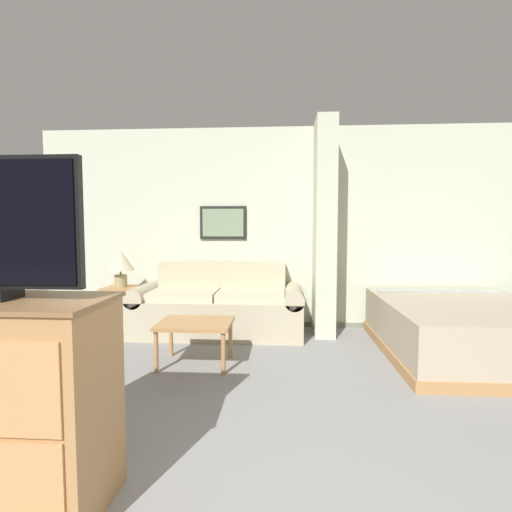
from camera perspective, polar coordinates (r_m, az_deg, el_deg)
The scene contains 7 objects.
wall_back at distance 5.29m, azimuth 5.69°, elevation 3.95°, with size 6.78×0.16×2.60m.
wall_partition_pillar at distance 4.94m, azimuth 9.71°, elevation 3.96°, with size 0.24×0.62×2.60m.
couch at distance 4.97m, azimuth -5.36°, elevation -7.37°, with size 2.07×0.84×0.85m.
coffee_table at distance 3.89m, azimuth -8.68°, elevation -9.95°, with size 0.69×0.56×0.42m.
side_table at distance 5.25m, azimuth -18.70°, elevation -5.37°, with size 0.41×0.41×0.57m.
table_lamp at distance 5.20m, azimuth -18.80°, elevation -0.85°, with size 0.34×0.34×0.46m.
bed at distance 4.69m, azimuth 27.71°, elevation -9.13°, with size 1.66×2.05×0.54m.
Camera 1 is at (-0.17, -1.13, 1.31)m, focal length 28.00 mm.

